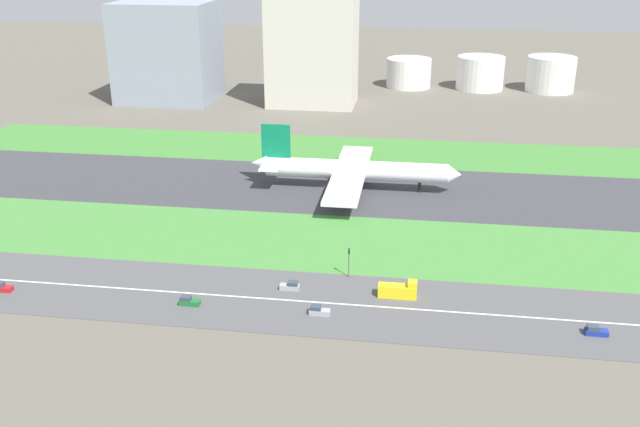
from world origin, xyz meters
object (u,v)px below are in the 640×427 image
airliner (351,170)px  fuel_tank_west (409,73)px  car_3 (291,286)px  truck_1 (399,290)px  hangar_building (313,50)px  car_5 (2,288)px  terminal_building (168,51)px  car_1 (595,331)px  traffic_light (349,260)px  car_2 (319,311)px  fuel_tank_east (551,74)px  car_4 (189,301)px  fuel_tank_centre (480,73)px

airliner → fuel_tank_west: bearing=85.2°
car_3 → fuel_tank_west: size_ratio=0.19×
truck_1 → hangar_building: size_ratio=0.17×
airliner → truck_1: bearing=-75.4°
car_5 → terminal_building: terminal_building is taller
car_1 → traffic_light: size_ratio=0.61×
car_2 → car_5: 71.36m
car_3 → fuel_tank_east: 244.32m
car_1 → truck_1: truck_1 is taller
car_4 → terminal_building: bearing=-69.6°
traffic_light → car_2: bearing=-103.6°
hangar_building → car_3: bearing=-82.7°
car_5 → truck_1: 88.13m
car_3 → truck_1: bearing=-0.0°
fuel_tank_centre → fuel_tank_east: fuel_tank_east is taller
car_1 → car_2: same height
car_3 → fuel_tank_centre: bearing=76.3°
car_2 → car_3: (-7.82, 10.00, 0.00)m
terminal_building → fuel_tank_west: 121.21m
car_3 → fuel_tank_west: (19.60, 227.00, 6.36)m
car_5 → truck_1: (87.56, 10.00, 0.75)m
car_2 → fuel_tank_east: 250.97m
car_1 → fuel_tank_west: 241.08m
terminal_building → hangar_building: (68.57, 0.00, 2.28)m
car_5 → terminal_building: size_ratio=0.10×
car_1 → fuel_tank_east: (26.73, 237.00, 7.66)m
terminal_building → hangar_building: bearing=0.0°
car_4 → fuel_tank_centre: fuel_tank_centre is taller
car_4 → car_5: same height
hangar_building → car_4: bearing=-89.1°
car_3 → traffic_light: 14.95m
car_5 → car_3: 64.33m
car_1 → fuel_tank_centre: 237.24m
traffic_light → terminal_building: (-104.07, 174.01, 18.30)m
car_4 → truck_1: 45.48m
airliner → traffic_light: bearing=-84.4°
car_1 → traffic_light: bearing=-19.4°
car_3 → fuel_tank_west: bearing=85.1°
terminal_building → fuel_tank_west: bearing=22.0°
fuel_tank_east → car_4: bearing=-115.0°
car_5 → fuel_tank_west: fuel_tank_west is taller
car_3 → fuel_tank_centre: size_ratio=0.19×
traffic_light → fuel_tank_west: size_ratio=0.32×
terminal_building → fuel_tank_centre: 154.80m
airliner → fuel_tank_east: size_ratio=2.75×
car_5 → terminal_building: bearing=-81.6°
truck_1 → terminal_building: 216.79m
car_4 → car_2: (28.17, 0.00, 0.00)m
hangar_building → fuel_tank_west: (42.93, 45.00, -17.59)m
car_5 → truck_1: size_ratio=0.52×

